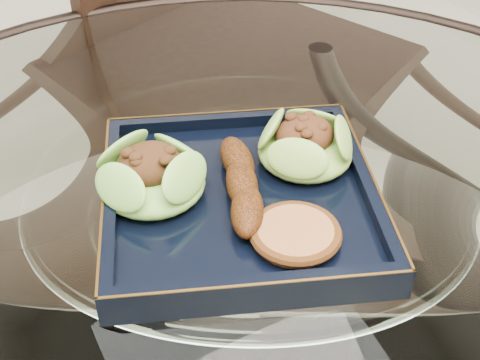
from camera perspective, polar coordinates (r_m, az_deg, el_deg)
dining_table at (r=0.79m, az=0.68°, el=-12.45°), size 1.13×1.13×0.77m
dining_chair at (r=1.28m, az=-2.60°, el=4.08°), size 0.49×0.49×0.88m
navy_plate at (r=0.67m, az=0.00°, el=-2.00°), size 0.35×0.35×0.02m
lettuce_wrap_left at (r=0.67m, az=-7.52°, el=0.17°), size 0.11×0.11×0.04m
lettuce_wrap_right at (r=0.71m, az=5.61°, el=2.79°), size 0.13×0.13×0.04m
roasted_plantain at (r=0.66m, az=0.16°, el=-0.32°), size 0.09×0.15×0.03m
crumb_patty at (r=0.62m, az=4.75°, el=-4.68°), size 0.10×0.10×0.01m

